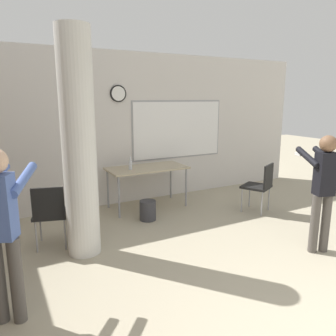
{
  "coord_description": "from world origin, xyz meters",
  "views": [
    {
      "loc": [
        -2.23,
        -0.73,
        1.98
      ],
      "look_at": [
        -0.27,
        2.92,
        1.08
      ],
      "focal_mm": 35.0,
      "sensor_mm": 36.0,
      "label": 1
    }
  ],
  "objects_px": {
    "folding_table": "(147,170)",
    "bottle_on_table": "(130,165)",
    "chair_near_pillar": "(50,211)",
    "person_playing_side": "(323,185)",
    "person_watching_back": "(3,223)",
    "chair_mid_room": "(260,184)"
  },
  "relations": [
    {
      "from": "person_playing_side",
      "to": "chair_mid_room",
      "type": "bearing_deg",
      "value": 75.12
    },
    {
      "from": "folding_table",
      "to": "person_watching_back",
      "type": "xyz_separation_m",
      "value": [
        -2.4,
        -2.28,
        0.24
      ]
    },
    {
      "from": "person_watching_back",
      "to": "person_playing_side",
      "type": "xyz_separation_m",
      "value": [
        3.63,
        -0.39,
        -0.03
      ]
    },
    {
      "from": "folding_table",
      "to": "bottle_on_table",
      "type": "xyz_separation_m",
      "value": [
        -0.33,
        -0.03,
        0.14
      ]
    },
    {
      "from": "bottle_on_table",
      "to": "person_playing_side",
      "type": "height_order",
      "value": "person_playing_side"
    },
    {
      "from": "chair_mid_room",
      "to": "person_watching_back",
      "type": "xyz_separation_m",
      "value": [
        -4.02,
        -1.1,
        0.42
      ]
    },
    {
      "from": "bottle_on_table",
      "to": "chair_near_pillar",
      "type": "relative_size",
      "value": 0.26
    },
    {
      "from": "chair_near_pillar",
      "to": "person_playing_side",
      "type": "bearing_deg",
      "value": -29.63
    },
    {
      "from": "bottle_on_table",
      "to": "chair_mid_room",
      "type": "relative_size",
      "value": 0.26
    },
    {
      "from": "chair_mid_room",
      "to": "person_watching_back",
      "type": "height_order",
      "value": "person_watching_back"
    },
    {
      "from": "chair_near_pillar",
      "to": "person_playing_side",
      "type": "relative_size",
      "value": 0.57
    },
    {
      "from": "bottle_on_table",
      "to": "person_playing_side",
      "type": "bearing_deg",
      "value": -59.37
    },
    {
      "from": "folding_table",
      "to": "person_playing_side",
      "type": "distance_m",
      "value": 2.94
    },
    {
      "from": "bottle_on_table",
      "to": "folding_table",
      "type": "bearing_deg",
      "value": 4.75
    },
    {
      "from": "folding_table",
      "to": "person_playing_side",
      "type": "height_order",
      "value": "person_playing_side"
    },
    {
      "from": "bottle_on_table",
      "to": "chair_near_pillar",
      "type": "distance_m",
      "value": 1.78
    },
    {
      "from": "chair_near_pillar",
      "to": "person_watching_back",
      "type": "distance_m",
      "value": 1.53
    },
    {
      "from": "person_watching_back",
      "to": "person_playing_side",
      "type": "relative_size",
      "value": 1.03
    },
    {
      "from": "person_watching_back",
      "to": "person_playing_side",
      "type": "distance_m",
      "value": 3.65
    },
    {
      "from": "chair_mid_room",
      "to": "chair_near_pillar",
      "type": "distance_m",
      "value": 3.46
    },
    {
      "from": "person_watching_back",
      "to": "person_playing_side",
      "type": "height_order",
      "value": "person_watching_back"
    },
    {
      "from": "bottle_on_table",
      "to": "person_watching_back",
      "type": "relative_size",
      "value": 0.15
    }
  ]
}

